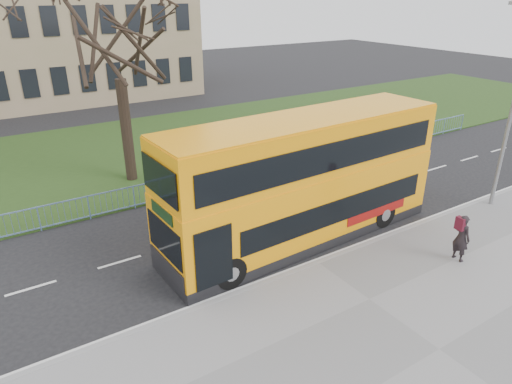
# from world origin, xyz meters

# --- Properties ---
(ground) EXTENTS (120.00, 120.00, 0.00)m
(ground) POSITION_xyz_m (0.00, 0.00, 0.00)
(ground) COLOR black
(ground) RESTS_ON ground
(pavement) EXTENTS (80.00, 10.50, 0.12)m
(pavement) POSITION_xyz_m (0.00, -6.75, 0.06)
(pavement) COLOR slate
(pavement) RESTS_ON ground
(kerb) EXTENTS (80.00, 0.20, 0.14)m
(kerb) POSITION_xyz_m (0.00, -1.55, 0.07)
(kerb) COLOR gray
(kerb) RESTS_ON ground
(grass_verge) EXTENTS (80.00, 15.40, 0.08)m
(grass_verge) POSITION_xyz_m (0.00, 14.30, 0.04)
(grass_verge) COLOR #233C15
(grass_verge) RESTS_ON ground
(guard_railing) EXTENTS (40.00, 0.12, 1.10)m
(guard_railing) POSITION_xyz_m (0.00, 6.60, 0.55)
(guard_railing) COLOR #6F92C5
(guard_railing) RESTS_ON ground
(bare_tree) EXTENTS (8.61, 8.61, 12.30)m
(bare_tree) POSITION_xyz_m (-3.00, 10.00, 6.23)
(bare_tree) COLOR black
(bare_tree) RESTS_ON grass_verge
(civic_building) EXTENTS (30.00, 15.00, 14.00)m
(civic_building) POSITION_xyz_m (-5.00, 35.00, 7.00)
(civic_building) COLOR #8E7E5A
(civic_building) RESTS_ON ground
(yellow_bus) EXTENTS (11.74, 3.24, 4.88)m
(yellow_bus) POSITION_xyz_m (0.77, 0.39, 2.62)
(yellow_bus) COLOR #FF9C0A
(yellow_bus) RESTS_ON ground
(pedestrian) EXTENTS (0.46, 0.67, 1.78)m
(pedestrian) POSITION_xyz_m (4.43, -4.15, 1.01)
(pedestrian) COLOR black
(pedestrian) RESTS_ON pavement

